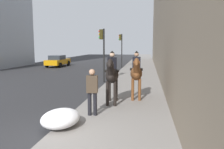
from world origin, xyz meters
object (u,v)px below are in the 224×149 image
object	(u,v)px
pedestrian_greeting	(92,89)
car_near_lane	(58,61)
traffic_light_near_curb	(103,47)
mounted_horse_far	(136,72)
traffic_light_far_curb	(121,45)
mounted_horse_near	(112,74)

from	to	relation	value
pedestrian_greeting	car_near_lane	xyz separation A→B (m)	(19.12, 9.12, -0.36)
pedestrian_greeting	traffic_light_near_curb	size ratio (longest dim) A/B	0.44
pedestrian_greeting	traffic_light_near_curb	world-z (taller)	traffic_light_near_curb
pedestrian_greeting	car_near_lane	size ratio (longest dim) A/B	0.39
mounted_horse_far	traffic_light_far_curb	bearing A→B (deg)	-173.86
mounted_horse_near	mounted_horse_far	world-z (taller)	mounted_horse_near
pedestrian_greeting	mounted_horse_far	bearing A→B (deg)	-34.24
mounted_horse_near	mounted_horse_far	bearing A→B (deg)	133.80
traffic_light_near_curb	traffic_light_far_curb	xyz separation A→B (m)	(10.71, -0.07, 0.09)
mounted_horse_far	traffic_light_near_curb	world-z (taller)	traffic_light_near_curb
mounted_horse_far	traffic_light_near_curb	xyz separation A→B (m)	(5.26, 2.66, 1.18)
mounted_horse_far	traffic_light_far_curb	xyz separation A→B (m)	(15.97, 2.59, 1.27)
car_near_lane	traffic_light_near_curb	distance (m)	13.65
pedestrian_greeting	car_near_lane	distance (m)	21.19
mounted_horse_far	pedestrian_greeting	bearing A→B (deg)	-29.69
car_near_lane	mounted_horse_near	bearing A→B (deg)	-149.82
mounted_horse_far	traffic_light_near_curb	distance (m)	6.01
pedestrian_greeting	traffic_light_near_curb	bearing A→B (deg)	0.92
pedestrian_greeting	car_near_lane	bearing A→B (deg)	17.86
mounted_horse_far	traffic_light_far_curb	size ratio (longest dim) A/B	0.57
mounted_horse_near	mounted_horse_far	xyz separation A→B (m)	(1.11, -1.00, -0.02)
mounted_horse_near	traffic_light_far_curb	xyz separation A→B (m)	(17.08, 1.60, 1.25)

